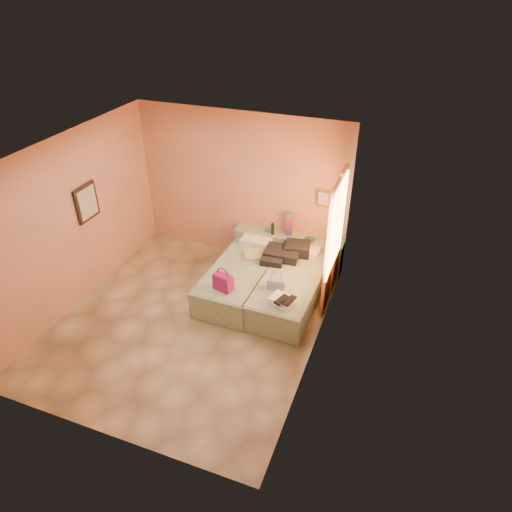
{
  "coord_description": "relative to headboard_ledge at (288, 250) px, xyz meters",
  "views": [
    {
      "loc": [
        2.95,
        -4.89,
        4.91
      ],
      "look_at": [
        0.81,
        0.85,
        0.92
      ],
      "focal_mm": 32.0,
      "sensor_mm": 36.0,
      "label": 1
    }
  ],
  "objects": [
    {
      "name": "khaki_garment",
      "position": [
        -0.4,
        -0.67,
        0.21
      ],
      "size": [
        0.48,
        0.44,
        0.07
      ],
      "primitive_type": "cube",
      "rotation": [
        0.0,
        0.0,
        0.44
      ],
      "color": "tan",
      "rests_on": "bed_left"
    },
    {
      "name": "room_walls",
      "position": [
        -0.77,
        -1.53,
        1.46
      ],
      "size": [
        4.02,
        4.51,
        2.81
      ],
      "color": "tan",
      "rests_on": "ground"
    },
    {
      "name": "ground",
      "position": [
        -0.98,
        -2.1,
        -0.33
      ],
      "size": [
        4.5,
        4.5,
        0.0
      ],
      "primitive_type": "plane",
      "color": "tan",
      "rests_on": "ground"
    },
    {
      "name": "sandal_pair",
      "position": [
        0.51,
        -1.81,
        0.29
      ],
      "size": [
        0.28,
        0.32,
        0.03
      ],
      "primitive_type": "cube",
      "rotation": [
        0.0,
        0.0,
        -0.36
      ],
      "color": "black",
      "rests_on": "towel_stack"
    },
    {
      "name": "flower_vase",
      "position": [
        0.84,
        -0.05,
        0.44
      ],
      "size": [
        0.2,
        0.2,
        0.23
      ],
      "primitive_type": "cube",
      "rotation": [
        0.0,
        0.0,
        0.11
      ],
      "color": "white",
      "rests_on": "headboard_ledge"
    },
    {
      "name": "blue_handbag",
      "position": [
        0.24,
        -1.43,
        0.27
      ],
      "size": [
        0.3,
        0.17,
        0.18
      ],
      "primitive_type": "cube",
      "rotation": [
        0.0,
        0.0,
        0.19
      ],
      "color": "#425CA0",
      "rests_on": "bed_right"
    },
    {
      "name": "headboard_ledge",
      "position": [
        0.0,
        0.0,
        0.0
      ],
      "size": [
        2.05,
        0.3,
        0.65
      ],
      "primitive_type": "cube",
      "color": "#919F82",
      "rests_on": "ground"
    },
    {
      "name": "water_bottle",
      "position": [
        -0.29,
        -0.06,
        0.44
      ],
      "size": [
        0.07,
        0.07,
        0.23
      ],
      "primitive_type": "cylinder",
      "rotation": [
        0.0,
        0.0,
        0.05
      ],
      "color": "#143723",
      "rests_on": "headboard_ledge"
    },
    {
      "name": "small_dish",
      "position": [
        -0.4,
        0.03,
        0.34
      ],
      "size": [
        0.17,
        0.17,
        0.03
      ],
      "primitive_type": "cylinder",
      "rotation": [
        0.0,
        0.0,
        -0.35
      ],
      "color": "#468067",
      "rests_on": "headboard_ledge"
    },
    {
      "name": "rainbow_box",
      "position": [
        -0.01,
        0.04,
        0.54
      ],
      "size": [
        0.1,
        0.1,
        0.43
      ],
      "primitive_type": "cube",
      "rotation": [
        0.0,
        0.0,
        0.03
      ],
      "color": "#9B1361",
      "rests_on": "headboard_ledge"
    },
    {
      "name": "bed_right",
      "position": [
        0.37,
        -1.05,
        -0.08
      ],
      "size": [
        0.95,
        2.02,
        0.5
      ],
      "primitive_type": "cube",
      "rotation": [
        0.0,
        0.0,
        -0.02
      ],
      "color": "#A6B995",
      "rests_on": "ground"
    },
    {
      "name": "clothes_pile",
      "position": [
        0.1,
        -0.52,
        0.27
      ],
      "size": [
        0.7,
        0.7,
        0.2
      ],
      "primitive_type": "cube",
      "rotation": [
        0.0,
        0.0,
        0.07
      ],
      "color": "black",
      "rests_on": "bed_right"
    },
    {
      "name": "green_book",
      "position": [
        0.41,
        -0.02,
        0.34
      ],
      "size": [
        0.2,
        0.16,
        0.03
      ],
      "primitive_type": "cube",
      "rotation": [
        0.0,
        0.0,
        -0.12
      ],
      "color": "#26482D",
      "rests_on": "headboard_ledge"
    },
    {
      "name": "magenta_handbag",
      "position": [
        -0.54,
        -1.73,
        0.32
      ],
      "size": [
        0.34,
        0.24,
        0.29
      ],
      "primitive_type": "cube",
      "rotation": [
        0.0,
        0.0,
        -0.25
      ],
      "color": "#9B1361",
      "rests_on": "bed_left"
    },
    {
      "name": "bed_left",
      "position": [
        -0.53,
        -1.05,
        -0.08
      ],
      "size": [
        0.95,
        2.02,
        0.5
      ],
      "primitive_type": "cube",
      "rotation": [
        0.0,
        0.0,
        -0.02
      ],
      "color": "#A6B995",
      "rests_on": "ground"
    },
    {
      "name": "towel_stack",
      "position": [
        0.45,
        -1.76,
        0.23
      ],
      "size": [
        0.42,
        0.38,
        0.1
      ],
      "primitive_type": "cube",
      "rotation": [
        0.0,
        0.0,
        -0.27
      ],
      "color": "white",
      "rests_on": "bed_right"
    }
  ]
}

